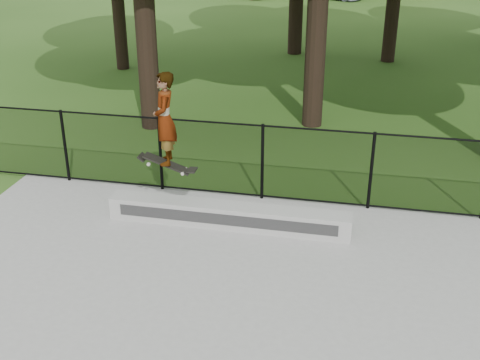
% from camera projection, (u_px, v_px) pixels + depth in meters
% --- Properties ---
extents(grind_ledge, '(4.26, 0.40, 0.41)m').
position_uv_depth(grind_ledge, '(228.00, 216.00, 10.47)').
color(grind_ledge, '#AAA9A5').
rests_on(grind_ledge, concrete_slab).
extents(skater_airborne, '(0.81, 0.66, 1.78)m').
position_uv_depth(skater_airborne, '(165.00, 121.00, 9.96)').
color(skater_airborne, black).
rests_on(skater_airborne, ground).
extents(chainlink_fence, '(16.06, 0.06, 1.50)m').
position_uv_depth(chainlink_fence, '(371.00, 171.00, 10.86)').
color(chainlink_fence, black).
rests_on(chainlink_fence, concrete_slab).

